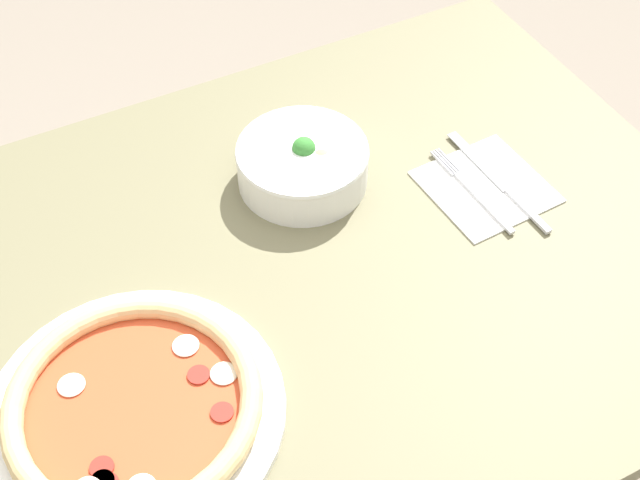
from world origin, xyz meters
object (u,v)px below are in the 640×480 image
(pizza, at_px, (134,407))
(bowl, at_px, (303,162))
(fork, at_px, (473,191))
(knife, at_px, (502,185))

(pizza, distance_m, bowl, 0.42)
(fork, distance_m, knife, 0.04)
(bowl, height_order, fork, bowl)
(fork, bearing_deg, bowl, 54.19)
(pizza, xyz_separation_m, bowl, (0.33, 0.25, 0.02))
(pizza, bearing_deg, bowl, 36.65)
(pizza, distance_m, fork, 0.54)
(bowl, xyz_separation_m, fork, (0.20, -0.13, -0.03))
(knife, bearing_deg, fork, 77.56)
(pizza, height_order, knife, pizza)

